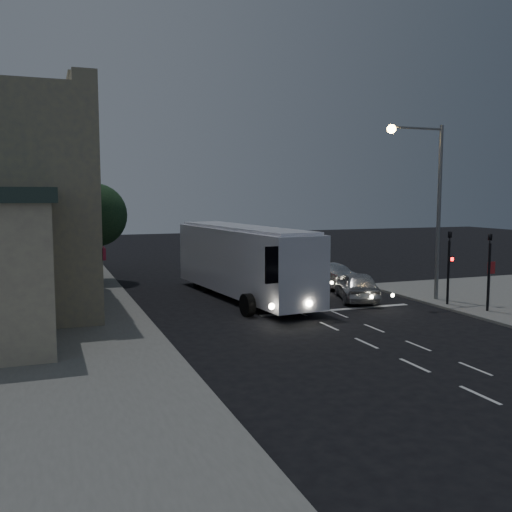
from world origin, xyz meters
name	(u,v)px	position (x,y,z in m)	size (l,w,h in m)	color
ground	(318,321)	(0.00, 0.00, 0.00)	(120.00, 120.00, 0.00)	black
sidewalk_far	(9,307)	(-13.00, 8.00, 0.06)	(12.00, 50.00, 0.12)	slate
road_markings	(312,306)	(1.29, 3.31, 0.00)	(8.00, 30.55, 0.01)	silver
tour_bus	(243,260)	(-1.26, 6.56, 2.12)	(4.03, 12.99, 3.92)	white
car_suv	(357,286)	(4.18, 3.80, 0.78)	(1.85, 4.59, 1.56)	#BBBBBB
car_sedan_a	(322,275)	(4.49, 8.45, 0.74)	(1.56, 4.48, 1.48)	silver
car_sedan_b	(283,265)	(4.12, 13.58, 0.80)	(2.23, 5.49, 1.59)	silver
car_sedan_c	(256,258)	(3.93, 18.46, 0.74)	(2.45, 5.32, 1.48)	#B0B2C2
traffic_signal_main	(449,259)	(7.60, 0.78, 2.42)	(0.25, 0.35, 4.10)	black
traffic_signal_side	(489,263)	(8.30, -1.20, 2.42)	(0.18, 0.15, 4.10)	black
regulatory_sign	(490,276)	(9.30, -0.24, 1.60)	(0.45, 0.12, 2.20)	slate
streetlight	(429,192)	(7.34, 2.20, 5.73)	(3.32, 0.44, 9.00)	slate
low_building_north	(9,227)	(-13.50, 20.00, 3.39)	(9.40, 9.40, 6.50)	beige
street_tree	(95,212)	(-8.21, 15.02, 4.50)	(4.00, 4.00, 6.20)	black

